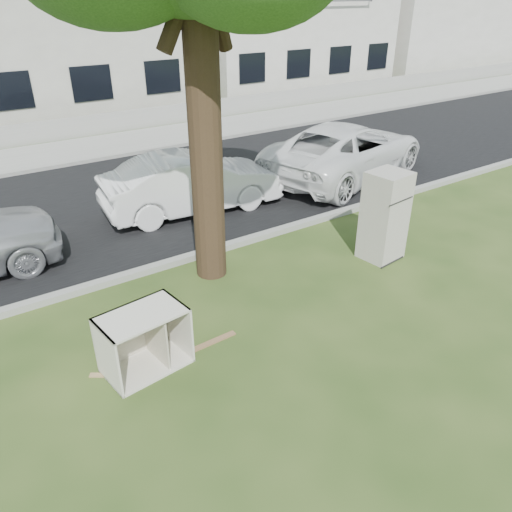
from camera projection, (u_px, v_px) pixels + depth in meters
ground at (289, 312)px, 7.99m from camera, size 120.00×120.00×0.00m
road at (142, 197)px, 12.37m from camera, size 120.00×7.00×0.01m
kerb_near at (213, 253)px, 9.78m from camera, size 120.00×0.18×0.12m
kerb_far at (96, 161)px, 14.97m from camera, size 120.00×0.18×0.12m
sidewalk at (82, 150)px, 16.03m from camera, size 120.00×2.80×0.01m
low_wall at (66, 129)px, 17.03m from camera, size 120.00×0.15×0.70m
townhouse_center at (14, 14)px, 19.02m from camera, size 11.22×8.16×7.44m
townhouse_right at (270, 15)px, 25.06m from camera, size 10.20×8.16×6.84m
filler_right at (441, 13)px, 32.42m from camera, size 16.00×9.00×6.40m
fridge at (384, 216)px, 9.26m from camera, size 0.77×0.73×1.70m
cabinet at (144, 341)px, 6.64m from camera, size 1.19×0.82×0.87m
plank_a at (201, 347)px, 7.20m from camera, size 1.17×0.14×0.02m
plank_b at (120, 375)px, 6.67m from camera, size 0.71×0.52×0.02m
plank_c at (172, 316)px, 7.89m from camera, size 0.32×0.76×0.02m
car_center at (192, 183)px, 11.36m from camera, size 4.18×1.82×1.34m
car_right at (346, 150)px, 13.44m from camera, size 5.71×3.69×1.46m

